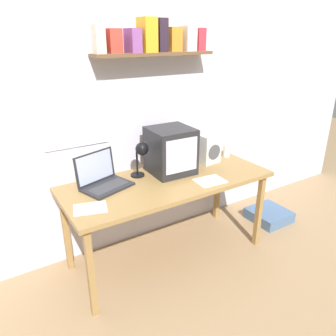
% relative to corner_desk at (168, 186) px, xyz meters
% --- Properties ---
extents(ground_plane, '(12.00, 12.00, 0.00)m').
position_rel_corner_desk_xyz_m(ground_plane, '(0.00, 0.00, -0.67)').
color(ground_plane, '#A2815B').
extents(back_wall, '(5.60, 0.24, 2.60)m').
position_rel_corner_desk_xyz_m(back_wall, '(0.00, 0.44, 0.64)').
color(back_wall, silver).
rests_on(back_wall, ground_plane).
extents(corner_desk, '(1.69, 0.70, 0.73)m').
position_rel_corner_desk_xyz_m(corner_desk, '(0.00, 0.00, 0.00)').
color(corner_desk, '#9C7642').
rests_on(corner_desk, ground_plane).
extents(crt_monitor, '(0.35, 0.35, 0.38)m').
position_rel_corner_desk_xyz_m(crt_monitor, '(0.10, 0.12, 0.25)').
color(crt_monitor, '#232326').
rests_on(crt_monitor, corner_desk).
extents(laptop, '(0.42, 0.37, 0.26)m').
position_rel_corner_desk_xyz_m(laptop, '(-0.49, 0.17, 0.13)').
color(laptop, '#232326').
rests_on(laptop, corner_desk).
extents(desk_lamp, '(0.13, 0.17, 0.30)m').
position_rel_corner_desk_xyz_m(desk_lamp, '(-0.16, 0.15, 0.27)').
color(desk_lamp, black).
rests_on(desk_lamp, corner_desk).
extents(juice_glass, '(0.06, 0.06, 0.12)m').
position_rel_corner_desk_xyz_m(juice_glass, '(0.75, 0.16, 0.11)').
color(juice_glass, white).
rests_on(juice_glass, corner_desk).
extents(space_heater, '(0.19, 0.12, 0.26)m').
position_rel_corner_desk_xyz_m(space_heater, '(0.52, 0.11, 0.19)').
color(space_heater, silver).
rests_on(space_heater, corner_desk).
extents(loose_paper_near_laptop, '(0.26, 0.22, 0.00)m').
position_rel_corner_desk_xyz_m(loose_paper_near_laptop, '(-0.69, -0.12, 0.06)').
color(loose_paper_near_laptop, silver).
rests_on(loose_paper_near_laptop, corner_desk).
extents(loose_paper_near_monitor, '(0.24, 0.20, 0.00)m').
position_rel_corner_desk_xyz_m(loose_paper_near_monitor, '(0.27, -0.20, 0.06)').
color(loose_paper_near_monitor, white).
rests_on(loose_paper_near_monitor, corner_desk).
extents(floor_cushion, '(0.37, 0.37, 0.11)m').
position_rel_corner_desk_xyz_m(floor_cushion, '(1.21, -0.05, -0.62)').
color(floor_cushion, slate).
rests_on(floor_cushion, ground_plane).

